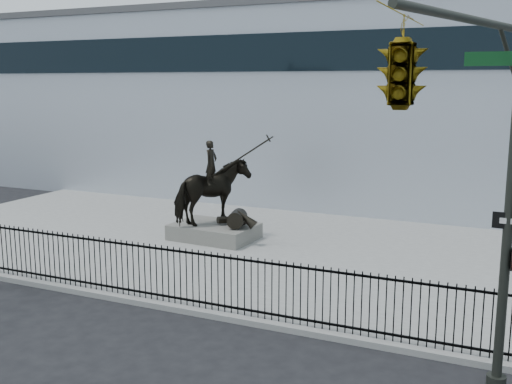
% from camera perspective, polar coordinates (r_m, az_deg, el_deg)
% --- Properties ---
extents(ground, '(120.00, 120.00, 0.00)m').
position_cam_1_polar(ground, '(14.48, -7.84, -13.04)').
color(ground, black).
rests_on(ground, ground).
extents(plaza, '(30.00, 12.00, 0.15)m').
position_cam_1_polar(plaza, '(20.36, 2.71, -5.75)').
color(plaza, gray).
rests_on(plaza, ground).
extents(building, '(44.00, 14.00, 9.00)m').
position_cam_1_polar(building, '(32.04, 11.47, 7.98)').
color(building, '#B7BCC8').
rests_on(building, ground).
extents(picket_fence, '(22.10, 0.10, 1.50)m').
position_cam_1_polar(picket_fence, '(15.16, -5.39, -8.25)').
color(picket_fence, black).
rests_on(picket_fence, plaza).
extents(statue_plinth, '(3.04, 2.18, 0.55)m').
position_cam_1_polar(statue_plinth, '(21.74, -4.00, -3.77)').
color(statue_plinth, '#62605A').
rests_on(statue_plinth, plaza).
extents(equestrian_statue, '(3.74, 2.43, 3.17)m').
position_cam_1_polar(equestrian_statue, '(21.41, -3.92, -0.10)').
color(equestrian_statue, black).
rests_on(equestrian_statue, statue_plinth).
extents(traffic_signal_right, '(2.17, 6.86, 7.00)m').
position_cam_1_polar(traffic_signal_right, '(9.27, 19.88, 4.29)').
color(traffic_signal_right, '#252823').
rests_on(traffic_signal_right, ground).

